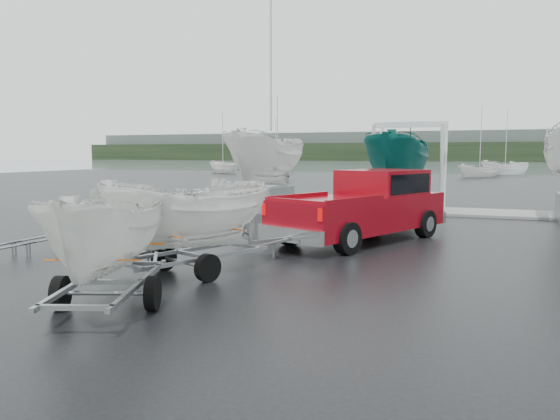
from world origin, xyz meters
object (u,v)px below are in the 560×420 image
object	(u,v)px
trailer_hitched	(190,155)
boat_hoist	(410,154)
pickup_truck	(368,204)
trailer_parked	(106,161)

from	to	relation	value
trailer_hitched	boat_hoist	size ratio (longest dim) A/B	1.19
pickup_truck	boat_hoist	world-z (taller)	boat_hoist
trailer_hitched	boat_hoist	xyz separation A→B (m)	(2.54, 15.28, 0.00)
pickup_truck	boat_hoist	size ratio (longest dim) A/B	1.67
trailer_hitched	boat_hoist	world-z (taller)	trailer_hitched
pickup_truck	boat_hoist	xyz separation A→B (m)	(-0.03, 8.99, 1.54)
boat_hoist	trailer_hitched	bearing A→B (deg)	-99.45
boat_hoist	pickup_truck	bearing A→B (deg)	-89.78
trailer_hitched	trailer_parked	xyz separation A→B (m)	(-0.02, -2.78, -0.10)
pickup_truck	trailer_parked	world-z (taller)	trailer_parked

